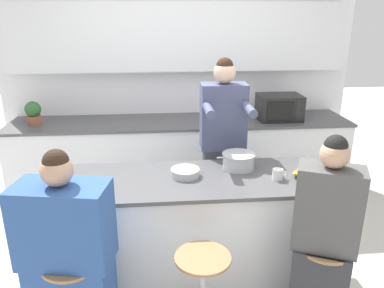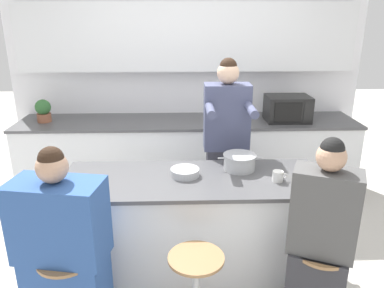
% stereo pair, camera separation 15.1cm
% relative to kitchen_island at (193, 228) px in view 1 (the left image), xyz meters
% --- Properties ---
extents(ground_plane, '(16.00, 16.00, 0.00)m').
position_rel_kitchen_island_xyz_m(ground_plane, '(0.00, 0.00, -0.45)').
color(ground_plane, beige).
extents(wall_back, '(4.10, 0.22, 2.70)m').
position_rel_kitchen_island_xyz_m(wall_back, '(0.00, 1.81, 1.09)').
color(wall_back, white).
rests_on(wall_back, ground_plane).
extents(back_counter, '(3.81, 0.70, 0.93)m').
position_rel_kitchen_island_xyz_m(back_counter, '(0.00, 1.47, 0.02)').
color(back_counter, silver).
rests_on(back_counter, ground_plane).
extents(kitchen_island, '(2.00, 0.73, 0.89)m').
position_rel_kitchen_island_xyz_m(kitchen_island, '(0.00, 0.00, 0.00)').
color(kitchen_island, black).
rests_on(kitchen_island, ground_plane).
extents(bar_stool_rightmost, '(0.38, 0.38, 0.66)m').
position_rel_kitchen_island_xyz_m(bar_stool_rightmost, '(0.80, -0.63, -0.10)').
color(bar_stool_rightmost, '#997047').
rests_on(bar_stool_rightmost, ground_plane).
extents(person_cooking, '(0.41, 0.54, 1.73)m').
position_rel_kitchen_island_xyz_m(person_cooking, '(0.32, 0.56, 0.41)').
color(person_cooking, '#383842').
rests_on(person_cooking, ground_plane).
extents(person_wrapped_blanket, '(0.59, 0.38, 1.37)m').
position_rel_kitchen_island_xyz_m(person_wrapped_blanket, '(-0.82, -0.63, 0.19)').
color(person_wrapped_blanket, '#2D5193').
rests_on(person_wrapped_blanket, ground_plane).
extents(person_seated_near, '(0.45, 0.38, 1.41)m').
position_rel_kitchen_island_xyz_m(person_seated_near, '(0.78, -0.63, 0.19)').
color(person_seated_near, '#333338').
rests_on(person_seated_near, ground_plane).
extents(cooking_pot, '(0.35, 0.27, 0.13)m').
position_rel_kitchen_island_xyz_m(cooking_pot, '(0.38, 0.16, 0.50)').
color(cooking_pot, '#B7BABC').
rests_on(cooking_pot, kitchen_island).
extents(fruit_bowl, '(0.22, 0.22, 0.06)m').
position_rel_kitchen_island_xyz_m(fruit_bowl, '(-0.06, 0.04, 0.47)').
color(fruit_bowl, '#B7BABC').
rests_on(fruit_bowl, kitchen_island).
extents(coffee_cup_near, '(0.12, 0.09, 0.08)m').
position_rel_kitchen_island_xyz_m(coffee_cup_near, '(-0.70, -0.20, 0.48)').
color(coffee_cup_near, '#DB4C51').
rests_on(coffee_cup_near, kitchen_island).
extents(coffee_cup_far, '(0.11, 0.08, 0.08)m').
position_rel_kitchen_island_xyz_m(coffee_cup_far, '(0.64, -0.08, 0.48)').
color(coffee_cup_far, white).
rests_on(coffee_cup_far, kitchen_island).
extents(banana_bunch, '(0.18, 0.13, 0.06)m').
position_rel_kitchen_island_xyz_m(banana_bunch, '(0.83, -0.05, 0.46)').
color(banana_bunch, yellow).
rests_on(banana_bunch, kitchen_island).
extents(microwave, '(0.48, 0.36, 0.28)m').
position_rel_kitchen_island_xyz_m(microwave, '(1.11, 1.42, 0.63)').
color(microwave, black).
rests_on(microwave, back_counter).
extents(potted_plant, '(0.17, 0.17, 0.25)m').
position_rel_kitchen_island_xyz_m(potted_plant, '(-1.60, 1.47, 0.61)').
color(potted_plant, '#93563D').
rests_on(potted_plant, back_counter).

